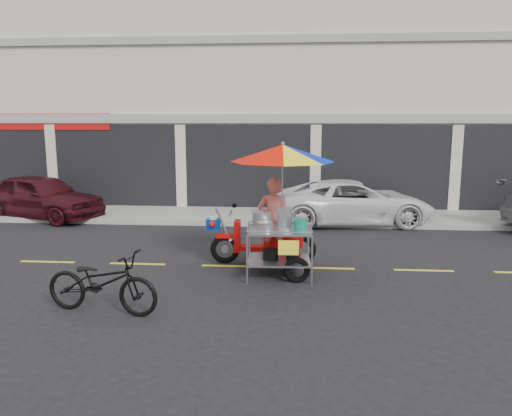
# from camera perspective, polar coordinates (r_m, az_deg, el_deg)

# --- Properties ---
(ground) EXTENTS (90.00, 90.00, 0.00)m
(ground) POSITION_cam_1_polar(r_m,az_deg,el_deg) (10.54, 7.95, -6.84)
(ground) COLOR black
(sidewalk) EXTENTS (45.00, 3.00, 0.15)m
(sidewalk) POSITION_cam_1_polar(r_m,az_deg,el_deg) (15.87, 6.82, -0.86)
(sidewalk) COLOR gray
(sidewalk) RESTS_ON ground
(shophouse_block) EXTENTS (36.00, 8.11, 10.40)m
(shophouse_block) POSITION_cam_1_polar(r_m,az_deg,el_deg) (20.99, 14.42, 12.93)
(shophouse_block) COLOR beige
(shophouse_block) RESTS_ON ground
(centerline) EXTENTS (42.00, 0.10, 0.01)m
(centerline) POSITION_cam_1_polar(r_m,az_deg,el_deg) (10.54, 7.95, -6.82)
(centerline) COLOR gold
(centerline) RESTS_ON ground
(maroon_sedan) EXTENTS (4.42, 2.88, 1.40)m
(maroon_sedan) POSITION_cam_1_polar(r_m,az_deg,el_deg) (16.92, -23.35, 1.21)
(maroon_sedan) COLOR #380C15
(maroon_sedan) RESTS_ON ground
(white_pickup) EXTENTS (4.90, 2.70, 1.30)m
(white_pickup) POSITION_cam_1_polar(r_m,az_deg,el_deg) (15.06, 11.00, 0.67)
(white_pickup) COLOR silver
(white_pickup) RESTS_ON ground
(near_bicycle) EXTENTS (2.00, 0.97, 1.00)m
(near_bicycle) POSITION_cam_1_polar(r_m,az_deg,el_deg) (8.35, -17.21, -8.11)
(near_bicycle) COLOR black
(near_bicycle) RESTS_ON ground
(food_vendor_rig) EXTENTS (2.69, 2.11, 2.65)m
(food_vendor_rig) POSITION_cam_1_polar(r_m,az_deg,el_deg) (9.94, 2.48, 2.03)
(food_vendor_rig) COLOR black
(food_vendor_rig) RESTS_ON ground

